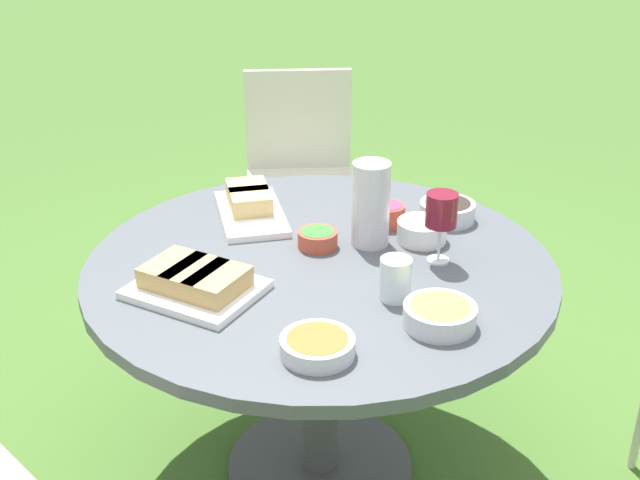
# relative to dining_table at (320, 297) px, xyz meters

# --- Properties ---
(ground_plane) EXTENTS (40.00, 40.00, 0.00)m
(ground_plane) POSITION_rel_dining_table_xyz_m (0.00, 0.00, -0.59)
(ground_plane) COLOR #446B2B
(dining_table) EXTENTS (1.25, 1.25, 0.71)m
(dining_table) POSITION_rel_dining_table_xyz_m (0.00, 0.00, 0.00)
(dining_table) COLOR #4C4C51
(dining_table) RESTS_ON ground_plane
(chair_far_back) EXTENTS (0.61, 0.61, 0.89)m
(chair_far_back) POSITION_rel_dining_table_xyz_m (0.83, -0.90, -0.07)
(chair_far_back) COLOR beige
(chair_far_back) RESTS_ON ground_plane
(water_pitcher) EXTENTS (0.11, 0.10, 0.24)m
(water_pitcher) POSITION_rel_dining_table_xyz_m (-0.04, -0.17, 0.23)
(water_pitcher) COLOR silver
(water_pitcher) RESTS_ON dining_table
(wine_glass) EXTENTS (0.08, 0.08, 0.19)m
(wine_glass) POSITION_rel_dining_table_xyz_m (-0.25, -0.19, 0.26)
(wine_glass) COLOR silver
(wine_glass) RESTS_ON dining_table
(platter_bread_main) EXTENTS (0.34, 0.29, 0.07)m
(platter_bread_main) POSITION_rel_dining_table_xyz_m (0.13, 0.33, 0.15)
(platter_bread_main) COLOR white
(platter_bread_main) RESTS_ON dining_table
(platter_charcuterie) EXTENTS (0.38, 0.36, 0.08)m
(platter_charcuterie) POSITION_rel_dining_table_xyz_m (0.35, -0.10, 0.14)
(platter_charcuterie) COLOR white
(platter_charcuterie) RESTS_ON dining_table
(bowl_fries) EXTENTS (0.17, 0.17, 0.05)m
(bowl_fries) POSITION_rel_dining_table_xyz_m (-0.42, 0.08, 0.14)
(bowl_fries) COLOR silver
(bowl_fries) RESTS_ON dining_table
(bowl_salad) EXTENTS (0.11, 0.11, 0.05)m
(bowl_salad) POSITION_rel_dining_table_xyz_m (0.06, -0.06, 0.14)
(bowl_salad) COLOR #B74733
(bowl_salad) RESTS_ON dining_table
(bowl_olives) EXTENTS (0.16, 0.16, 0.06)m
(bowl_olives) POSITION_rel_dining_table_xyz_m (-0.13, -0.44, 0.14)
(bowl_olives) COLOR silver
(bowl_olives) RESTS_ON dining_table
(bowl_dip_red) EXTENTS (0.10, 0.10, 0.06)m
(bowl_dip_red) POSITION_rel_dining_table_xyz_m (-0.01, -0.30, 0.15)
(bowl_dip_red) COLOR #B74733
(bowl_dip_red) RESTS_ON dining_table
(bowl_dip_cream) EXTENTS (0.14, 0.14, 0.06)m
(bowl_dip_cream) POSITION_rel_dining_table_xyz_m (-0.15, -0.27, 0.15)
(bowl_dip_cream) COLOR white
(bowl_dip_cream) RESTS_ON dining_table
(bowl_roasted_veg) EXTENTS (0.16, 0.16, 0.04)m
(bowl_roasted_veg) POSITION_rel_dining_table_xyz_m (-0.27, 0.35, 0.14)
(bowl_roasted_veg) COLOR silver
(bowl_roasted_veg) RESTS_ON dining_table
(cup_water_near) EXTENTS (0.08, 0.08, 0.11)m
(cup_water_near) POSITION_rel_dining_table_xyz_m (-0.27, 0.04, 0.17)
(cup_water_near) COLOR silver
(cup_water_near) RESTS_ON dining_table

